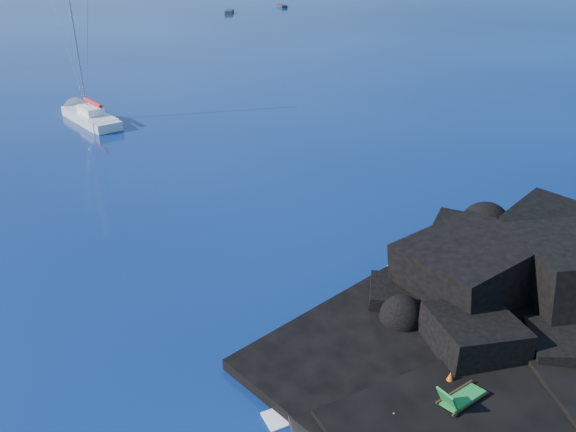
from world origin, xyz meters
name	(u,v)px	position (x,y,z in m)	size (l,w,h in m)	color
headland	(572,328)	(13.00, 3.00, 0.00)	(24.00, 24.00, 3.60)	black
beach	(428,432)	(4.50, 0.50, 0.00)	(8.50, 6.00, 0.70)	black
surf_foam	(374,344)	(5.00, 5.00, 0.00)	(10.00, 8.00, 0.06)	white
sailboat	(90,121)	(-3.47, 40.61, 0.00)	(2.31, 11.04, 11.57)	silver
deck_chair	(464,392)	(5.88, 0.76, 0.98)	(1.83, 0.80, 1.26)	#19742E
towel	(380,423)	(3.03, 1.07, 0.37)	(1.80, 0.85, 0.05)	white
sunbather	(380,419)	(3.03, 1.07, 0.52)	(1.71, 0.45, 0.25)	tan
marker_cone	(450,379)	(6.07, 1.69, 0.66)	(0.40, 0.40, 0.62)	#F1530C
distant_boat_a	(229,13)	(30.45, 117.11, 0.00)	(1.59, 5.11, 0.68)	#26272B
distant_boat_b	(282,7)	(45.82, 124.95, 0.00)	(1.40, 4.51, 0.60)	#26252B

